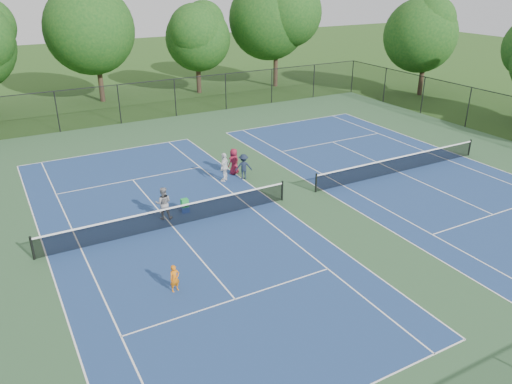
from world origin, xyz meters
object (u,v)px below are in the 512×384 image
bystander_b (244,167)px  tree_side_e (428,31)px  instructor (163,203)px  ball_hopper (185,203)px  bystander_c (234,161)px  tree_back_b (93,25)px  child_player (175,278)px  tree_back_d (276,16)px  ball_crate (185,209)px  tree_back_c (197,34)px  bystander_a (224,167)px

bystander_b → tree_side_e: bearing=-133.8°
instructor → ball_hopper: size_ratio=4.00×
bystander_c → ball_hopper: size_ratio=3.81×
bystander_b → ball_hopper: bearing=51.0°
tree_back_b → child_player: tree_back_b is taller
tree_back_b → tree_back_d: 17.12m
child_player → instructor: instructor is taller
tree_back_d → child_player: bearing=-126.9°
child_player → ball_crate: bearing=55.6°
tree_back_c → tree_side_e: bearing=-31.4°
ball_hopper → bystander_c: bearing=37.4°
ball_crate → ball_hopper: bearing=0.0°
tree_back_d → bystander_c: bearing=-126.7°
child_player → ball_crate: 6.61m
child_player → tree_back_c: bearing=55.7°
bystander_a → bystander_b: bystander_a is taller
instructor → bystander_c: size_ratio=1.05×
child_player → bystander_c: 11.73m
tree_back_c → bystander_c: tree_back_c is taller
bystander_a → bystander_b: 1.11m
bystander_b → tree_back_c: bearing=-83.7°
tree_side_e → ball_hopper: 32.10m
tree_side_e → child_player: size_ratio=8.21×
tree_back_c → bystander_b: 22.91m
child_player → bystander_b: bystander_b is taller
tree_back_d → tree_back_c: bearing=172.9°
tree_side_e → instructor: bearing=-156.5°
tree_side_e → tree_back_d: bearing=135.0°
bystander_a → bystander_c: 1.18m
tree_back_c → child_player: size_ratio=7.77×
bystander_a → bystander_b: size_ratio=1.13×
ball_hopper → bystander_b: bearing=28.0°
tree_back_b → instructor: tree_back_b is taller
tree_back_d → ball_crate: bearing=-129.6°
tree_back_d → bystander_c: 25.10m
tree_back_b → child_player: 31.79m
bystander_b → child_player: bearing=72.1°
tree_back_c → bystander_c: bearing=-107.7°
child_player → tree_side_e: bearing=21.0°
tree_back_c → bystander_b: (-6.42, -21.47, -4.75)m
tree_side_e → child_player: (-31.68, -18.86, -5.27)m
bystander_c → ball_hopper: bystander_c is taller
bystander_c → bystander_b: bearing=80.3°
bystander_b → ball_hopper: 5.10m
tree_side_e → tree_back_b: bearing=156.0°
ball_hopper → child_player: bearing=-114.7°
tree_back_d → tree_side_e: 14.18m
tree_back_c → bystander_c: 22.06m
child_player → ball_crate: child_player is taller
child_player → bystander_c: size_ratio=0.71×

